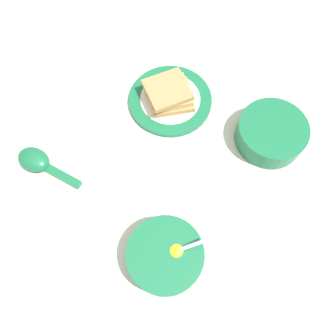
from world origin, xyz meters
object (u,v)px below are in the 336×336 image
object	(u,v)px
toast_plate	(170,100)
egg_bowl	(165,256)
congee_bowl	(271,133)
toast_sandwich	(169,93)
soup_spoon	(38,162)

from	to	relation	value
toast_plate	egg_bowl	bearing A→B (deg)	-50.81
toast_plate	congee_bowl	xyz separation A→B (m)	(0.25, 0.07, 0.03)
toast_plate	toast_sandwich	xyz separation A→B (m)	(-0.00, -0.00, 0.03)
soup_spoon	congee_bowl	xyz separation A→B (m)	(0.36, 0.40, 0.02)
toast_plate	toast_sandwich	distance (m)	0.03
egg_bowl	congee_bowl	bearing A→B (deg)	89.40
toast_plate	soup_spoon	world-z (taller)	soup_spoon
toast_plate	toast_sandwich	world-z (taller)	toast_sandwich
egg_bowl	toast_sandwich	size ratio (longest dim) A/B	1.08
toast_sandwich	soup_spoon	bearing A→B (deg)	-108.81
egg_bowl	congee_bowl	size ratio (longest dim) A/B	0.96
toast_plate	soup_spoon	distance (m)	0.35
soup_spoon	toast_sandwich	bearing A→B (deg)	71.19
toast_plate	congee_bowl	bearing A→B (deg)	15.98
egg_bowl	congee_bowl	world-z (taller)	egg_bowl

